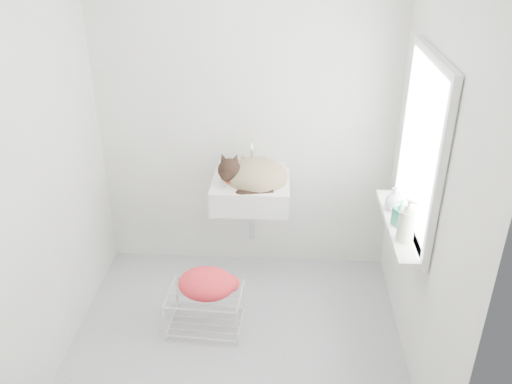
# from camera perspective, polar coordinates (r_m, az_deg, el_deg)

# --- Properties ---
(floor) EXTENTS (2.20, 2.00, 0.02)m
(floor) POSITION_cam_1_polar(r_m,az_deg,el_deg) (3.74, -2.06, -15.65)
(floor) COLOR #A9A9A9
(floor) RESTS_ON ground
(back_wall) EXTENTS (2.20, 0.02, 2.50)m
(back_wall) POSITION_cam_1_polar(r_m,az_deg,el_deg) (3.94, -1.09, 8.20)
(back_wall) COLOR white
(back_wall) RESTS_ON ground
(right_wall) EXTENTS (0.02, 2.00, 2.50)m
(right_wall) POSITION_cam_1_polar(r_m,az_deg,el_deg) (3.12, 18.11, 1.28)
(right_wall) COLOR white
(right_wall) RESTS_ON ground
(left_wall) EXTENTS (0.02, 2.00, 2.50)m
(left_wall) POSITION_cam_1_polar(r_m,az_deg,el_deg) (3.31, -21.80, 2.19)
(left_wall) COLOR white
(left_wall) RESTS_ON ground
(window_glass) EXTENTS (0.01, 0.80, 1.00)m
(window_glass) POSITION_cam_1_polar(r_m,az_deg,el_deg) (3.25, 17.32, 4.43)
(window_glass) COLOR white
(window_glass) RESTS_ON right_wall
(window_frame) EXTENTS (0.04, 0.90, 1.10)m
(window_frame) POSITION_cam_1_polar(r_m,az_deg,el_deg) (3.25, 17.07, 4.44)
(window_frame) COLOR white
(window_frame) RESTS_ON right_wall
(windowsill) EXTENTS (0.16, 0.88, 0.04)m
(windowsill) POSITION_cam_1_polar(r_m,az_deg,el_deg) (3.46, 14.92, -3.43)
(windowsill) COLOR white
(windowsill) RESTS_ON right_wall
(sink) EXTENTS (0.56, 0.48, 0.22)m
(sink) POSITION_cam_1_polar(r_m,az_deg,el_deg) (3.86, -0.54, 1.28)
(sink) COLOR white
(sink) RESTS_ON back_wall
(faucet) EXTENTS (0.20, 0.14, 0.20)m
(faucet) POSITION_cam_1_polar(r_m,az_deg,el_deg) (3.96, -0.38, 4.26)
(faucet) COLOR silver
(faucet) RESTS_ON sink
(cat) EXTENTS (0.49, 0.41, 0.30)m
(cat) POSITION_cam_1_polar(r_m,az_deg,el_deg) (3.82, -0.39, 1.71)
(cat) COLOR #9E875D
(cat) RESTS_ON sink
(wire_rack) EXTENTS (0.50, 0.37, 0.29)m
(wire_rack) POSITION_cam_1_polar(r_m,az_deg,el_deg) (3.77, -5.39, -12.23)
(wire_rack) COLOR silver
(wire_rack) RESTS_ON floor
(towel) EXTENTS (0.41, 0.31, 0.16)m
(towel) POSITION_cam_1_polar(r_m,az_deg,el_deg) (3.66, -5.23, -10.29)
(towel) COLOR red
(towel) RESTS_ON wire_rack
(bottle_a) EXTENTS (0.12, 0.12, 0.23)m
(bottle_a) POSITION_cam_1_polar(r_m,az_deg,el_deg) (3.28, 15.41, -4.93)
(bottle_a) COLOR beige
(bottle_a) RESTS_ON windowsill
(bottle_b) EXTENTS (0.10, 0.10, 0.17)m
(bottle_b) POSITION_cam_1_polar(r_m,az_deg,el_deg) (3.43, 14.87, -3.36)
(bottle_b) COLOR teal
(bottle_b) RESTS_ON windowsill
(bottle_c) EXTENTS (0.15, 0.15, 0.16)m
(bottle_c) POSITION_cam_1_polar(r_m,az_deg,el_deg) (3.59, 14.34, -1.78)
(bottle_c) COLOR white
(bottle_c) RESTS_ON windowsill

